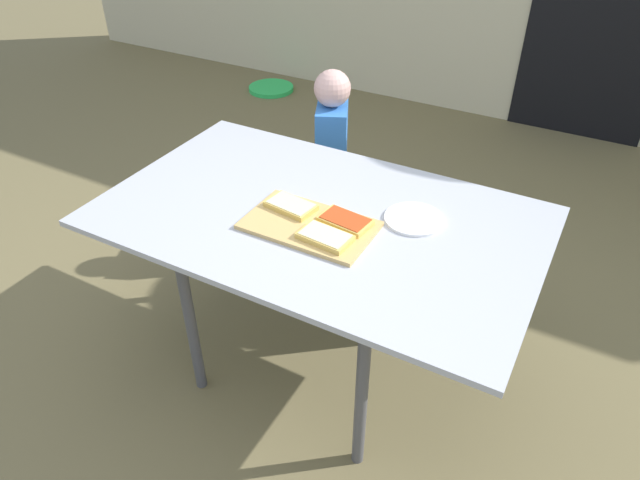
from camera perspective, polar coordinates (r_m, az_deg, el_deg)
ground_plane at (r=2.48m, az=-0.11°, el=-11.66°), size 16.00×16.00×0.00m
dining_table at (r=2.03m, az=-0.13°, el=1.14°), size 1.52×0.93×0.73m
cutting_board at (r=1.93m, az=-1.06°, el=1.48°), size 0.43×0.26×0.01m
pizza_slice_far_left at (r=2.00m, az=-2.90°, el=3.45°), size 0.18×0.12×0.02m
pizza_slice_far_right at (r=1.92m, az=2.52°, el=1.94°), size 0.18×0.12×0.02m
pizza_slice_near_right at (r=1.84m, az=0.51°, el=0.34°), size 0.18×0.12×0.02m
plate_white_right at (r=1.99m, az=9.33°, el=2.08°), size 0.21×0.21×0.01m
child_left at (r=2.78m, az=1.15°, el=8.44°), size 0.23×0.28×0.96m
garden_hose_coil at (r=5.00m, az=-4.87°, el=14.77°), size 0.37×0.37×0.03m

